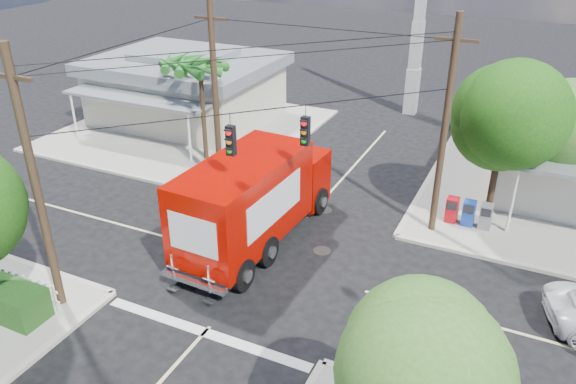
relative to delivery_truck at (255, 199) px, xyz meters
The scene contains 13 objects.
ground 2.63m from the delivery_truck, 49.61° to the right, with size 120.00×120.00×0.00m, color black.
sidewalk_nw 13.75m from the delivery_truck, 135.60° to the left, with size 14.12×14.12×0.14m.
road_markings 3.61m from the delivery_truck, 67.88° to the right, with size 32.00×32.00×0.01m.
building_nw 15.54m from the delivery_truck, 134.32° to the left, with size 10.80×10.20×4.30m.
radio_tower 19.09m from the delivery_truck, 84.96° to the left, with size 0.80×0.80×17.00m.
tree_ne_front 10.34m from the delivery_truck, 32.93° to the left, with size 4.21×4.14×6.66m.
tree_ne_back 13.52m from the delivery_truck, 34.79° to the left, with size 3.77×3.66×5.82m.
tree_se 12.03m from the delivery_truck, 46.49° to the right, with size 3.67×3.54×5.62m.
palm_nw_front 9.37m from the delivery_truck, 135.92° to the left, with size 3.01×3.08×5.59m.
palm_nw_back 11.65m from the delivery_truck, 137.51° to the left, with size 3.01×3.08×5.19m.
utility_poles 2.77m from the delivery_truck, 149.60° to the left, with size 12.00×10.68×9.00m.
vending_boxes 9.14m from the delivery_truck, 32.40° to the left, with size 1.90×0.50×1.10m.
delivery_truck is the anchor object (origin of this frame).
Camera 1 is at (8.46, -15.89, 12.23)m, focal length 35.00 mm.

